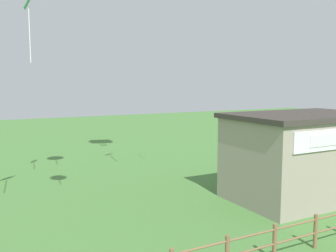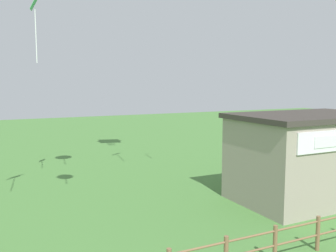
{
  "view_description": "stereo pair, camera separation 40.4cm",
  "coord_description": "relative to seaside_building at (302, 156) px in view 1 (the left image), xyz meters",
  "views": [
    {
      "loc": [
        -5.63,
        -2.68,
        5.73
      ],
      "look_at": [
        0.0,
        7.91,
        4.34
      ],
      "focal_mm": 40.0,
      "sensor_mm": 36.0,
      "label": 1
    },
    {
      "loc": [
        -5.27,
        -2.86,
        5.73
      ],
      "look_at": [
        0.0,
        7.91,
        4.34
      ],
      "focal_mm": 40.0,
      "sensor_mm": 36.0,
      "label": 2
    }
  ],
  "objects": [
    {
      "name": "kite_green_diamond",
      "position": [
        -11.69,
        6.65,
        6.88
      ],
      "size": [
        0.54,
        0.68,
        3.32
      ],
      "color": "green"
    },
    {
      "name": "seaside_building",
      "position": [
        0.0,
        0.0,
        0.0
      ],
      "size": [
        7.41,
        4.71,
        4.24
      ],
      "color": "gray",
      "rests_on": "ground_plane"
    }
  ]
}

